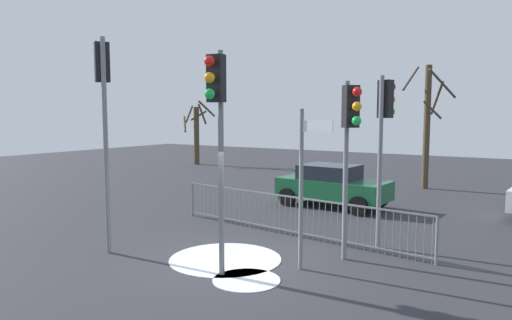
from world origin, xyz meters
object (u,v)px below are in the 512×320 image
(car_green_mid, at_px, (332,185))
(bare_tree_left, at_px, (427,123))
(bare_tree_centre, at_px, (197,132))
(traffic_light_mid_left, at_px, (217,112))
(direction_sign_post, at_px, (303,181))
(traffic_light_mid_right, at_px, (350,130))
(traffic_light_rear_left, at_px, (384,122))
(traffic_light_rear_right, at_px, (103,97))

(car_green_mid, distance_m, bare_tree_left, 6.52)
(car_green_mid, distance_m, bare_tree_centre, 15.40)
(traffic_light_mid_left, relative_size, direction_sign_post, 1.33)
(traffic_light_mid_right, xyz_separation_m, traffic_light_mid_left, (-1.80, -2.33, 0.38))
(traffic_light_rear_left, xyz_separation_m, bare_tree_left, (-1.15, 9.87, -0.17))
(traffic_light_mid_right, bearing_deg, traffic_light_rear_left, -151.14)
(traffic_light_mid_right, xyz_separation_m, traffic_light_rear_left, (0.27, 1.55, 0.14))
(traffic_light_mid_right, height_order, traffic_light_rear_right, traffic_light_rear_right)
(traffic_light_mid_right, bearing_deg, traffic_light_rear_right, -26.69)
(traffic_light_rear_left, xyz_separation_m, car_green_mid, (-3.00, 3.98, -2.27))
(traffic_light_mid_right, xyz_separation_m, bare_tree_centre, (-15.66, 13.77, -0.77))
(traffic_light_rear_left, relative_size, direction_sign_post, 1.24)
(traffic_light_mid_right, distance_m, bare_tree_left, 11.45)
(traffic_light_rear_left, relative_size, car_green_mid, 1.06)
(traffic_light_mid_right, relative_size, traffic_light_rear_left, 0.95)
(car_green_mid, bearing_deg, traffic_light_rear_right, -102.27)
(traffic_light_mid_left, bearing_deg, traffic_light_rear_right, -8.15)
(traffic_light_rear_right, height_order, car_green_mid, traffic_light_rear_right)
(traffic_light_rear_left, distance_m, bare_tree_centre, 20.11)
(traffic_light_mid_right, xyz_separation_m, traffic_light_rear_right, (-5.07, -2.31, 0.73))
(direction_sign_post, bearing_deg, traffic_light_mid_right, 70.30)
(traffic_light_mid_right, height_order, direction_sign_post, traffic_light_mid_right)
(traffic_light_mid_left, bearing_deg, bare_tree_centre, -57.02)
(traffic_light_mid_left, relative_size, traffic_light_rear_left, 1.08)
(traffic_light_mid_right, height_order, traffic_light_mid_left, traffic_light_mid_left)
(traffic_light_mid_right, bearing_deg, bare_tree_left, -136.80)
(traffic_light_mid_right, xyz_separation_m, direction_sign_post, (-0.58, -1.03, -1.03))
(traffic_light_rear_left, bearing_deg, traffic_light_mid_left, -102.32)
(traffic_light_rear_right, distance_m, traffic_light_rear_left, 6.62)
(traffic_light_mid_right, xyz_separation_m, car_green_mid, (-2.73, 5.53, -2.13))
(traffic_light_mid_left, height_order, traffic_light_rear_right, traffic_light_rear_right)
(traffic_light_mid_left, bearing_deg, traffic_light_rear_left, -125.80)
(traffic_light_rear_right, xyz_separation_m, traffic_light_rear_left, (5.34, 3.86, -0.59))
(car_green_mid, bearing_deg, traffic_light_rear_left, -48.65)
(bare_tree_left, bearing_deg, bare_tree_centre, 170.94)
(traffic_light_rear_right, xyz_separation_m, bare_tree_left, (4.20, 13.73, -0.76))
(traffic_light_mid_right, relative_size, traffic_light_mid_left, 0.88)
(traffic_light_mid_left, relative_size, bare_tree_left, 0.83)
(bare_tree_left, bearing_deg, direction_sign_post, -88.66)
(traffic_light_rear_left, height_order, direction_sign_post, traffic_light_rear_left)
(traffic_light_rear_right, height_order, traffic_light_rear_left, traffic_light_rear_right)
(direction_sign_post, xyz_separation_m, bare_tree_left, (-0.29, 12.45, 1.01))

